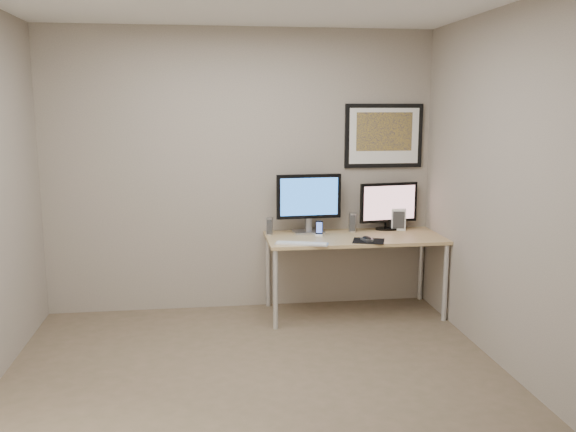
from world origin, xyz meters
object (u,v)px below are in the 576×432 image
at_px(monitor_tv, 389,205).
at_px(speaker_right, 353,222).
at_px(phone_dock, 319,228).
at_px(fan_unit, 398,219).
at_px(speaker_left, 270,226).
at_px(framed_art, 384,136).
at_px(keyboard, 302,243).
at_px(monitor_large, 309,201).
at_px(desk, 354,243).

bearing_deg(monitor_tv, speaker_right, 179.10).
distance_m(phone_dock, fan_unit, 0.82).
bearing_deg(fan_unit, monitor_tv, -170.27).
bearing_deg(monitor_tv, speaker_left, 175.42).
xyz_separation_m(framed_art, keyboard, (-0.88, -0.60, -0.88)).
height_order(monitor_tv, fan_unit, monitor_tv).
xyz_separation_m(framed_art, monitor_tv, (0.04, -0.09, -0.65)).
distance_m(framed_art, monitor_large, 0.95).
height_order(speaker_right, fan_unit, fan_unit).
relative_size(desk, speaker_right, 8.94).
bearing_deg(fan_unit, monitor_large, -162.09).
height_order(speaker_left, phone_dock, speaker_left).
xyz_separation_m(framed_art, phone_dock, (-0.66, -0.28, -0.82)).
relative_size(monitor_large, keyboard, 1.34).
bearing_deg(desk, phone_dock, 170.38).
height_order(speaker_left, fan_unit, fan_unit).
relative_size(framed_art, monitor_large, 1.24).
bearing_deg(speaker_left, speaker_right, 8.31).
bearing_deg(speaker_left, monitor_large, 9.81).
xyz_separation_m(monitor_tv, speaker_left, (-1.15, -0.08, -0.16)).
relative_size(desk, keyboard, 3.55).
relative_size(speaker_left, fan_unit, 0.77).
xyz_separation_m(desk, monitor_tv, (0.39, 0.25, 0.31)).
relative_size(monitor_large, speaker_right, 3.39).
bearing_deg(phone_dock, framed_art, 40.13).
height_order(framed_art, monitor_large, framed_art).
bearing_deg(monitor_tv, fan_unit, -13.69).
relative_size(desk, fan_unit, 7.76).
relative_size(speaker_right, fan_unit, 0.87).
relative_size(desk, monitor_large, 2.64).
bearing_deg(desk, fan_unit, 25.82).
bearing_deg(fan_unit, keyboard, -138.60).
bearing_deg(speaker_right, speaker_left, -163.00).
distance_m(monitor_large, speaker_right, 0.47).
xyz_separation_m(phone_dock, keyboard, (-0.21, -0.32, -0.06)).
height_order(desk, fan_unit, fan_unit).
xyz_separation_m(desk, phone_dock, (-0.31, 0.05, 0.14)).
height_order(monitor_large, keyboard, monitor_large).
bearing_deg(speaker_left, framed_art, 14.54).
xyz_separation_m(speaker_left, keyboard, (0.23, -0.44, -0.07)).
distance_m(desk, speaker_right, 0.25).
relative_size(desk, framed_art, 2.13).
bearing_deg(speaker_left, phone_dock, -8.33).
bearing_deg(keyboard, phone_dock, 73.60).
bearing_deg(desk, speaker_right, 81.03).
bearing_deg(framed_art, fan_unit, -34.34).
relative_size(phone_dock, keyboard, 0.31).
bearing_deg(speaker_right, monitor_tv, 22.36).
xyz_separation_m(monitor_tv, phone_dock, (-0.71, -0.19, -0.17)).
bearing_deg(monitor_tv, phone_dock, -173.21).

